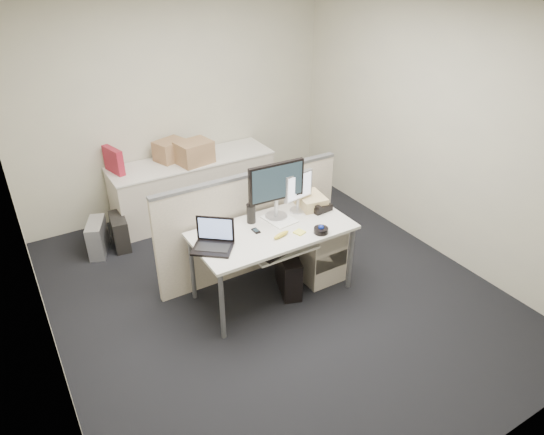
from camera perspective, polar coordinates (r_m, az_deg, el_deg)
floor at (r=4.92m, az=0.06°, el=-8.77°), size 4.00×4.50×0.01m
wall_back at (r=6.14m, az=-11.14°, el=12.97°), size 4.00×0.02×2.70m
wall_front at (r=2.83m, az=24.83°, el=-10.65°), size 4.00×0.02×2.70m
wall_left at (r=3.72m, az=-27.37°, el=-1.25°), size 0.02×4.50×2.70m
wall_right at (r=5.46m, az=18.64°, el=9.89°), size 0.02×4.50×2.70m
desk at (r=4.54m, az=0.07°, el=-2.12°), size 1.50×0.75×0.73m
keyboard_tray at (r=4.43m, az=1.27°, el=-3.66°), size 0.62×0.32×0.02m
drawer_pedestal at (r=5.02m, az=5.16°, el=-3.45°), size 0.40×0.55×0.65m
cubicle_partition at (r=4.93m, az=-2.61°, el=-0.93°), size 2.00×0.06×1.10m
back_counter at (r=6.21m, az=-9.19°, el=3.53°), size 2.00×0.60×0.72m
monitor_main at (r=4.57m, az=0.51°, el=3.14°), size 0.58×0.25×0.57m
monitor_small at (r=4.73m, az=3.09°, el=2.96°), size 0.36×0.22×0.41m
laptop at (r=4.18m, az=-7.08°, el=-2.29°), size 0.42×0.41×0.25m
trackball at (r=4.46m, az=5.78°, el=-1.51°), size 0.15×0.15×0.05m
desk_phone at (r=4.84m, az=5.67°, el=1.22°), size 0.21×0.18×0.06m
paper_stack at (r=4.66m, az=0.88°, el=-0.20°), size 0.28×0.33×0.01m
sticky_pad at (r=4.46m, az=3.25°, el=-1.74°), size 0.11×0.11×0.01m
travel_mug at (r=4.58m, az=-2.47°, el=0.43°), size 0.11×0.11×0.18m
banana at (r=4.38m, az=1.08°, el=-2.04°), size 0.19×0.09×0.04m
cellphone at (r=4.47m, az=-1.91°, el=-1.57°), size 0.05×0.10×0.01m
manila_folders at (r=4.90m, az=4.55°, el=1.99°), size 0.29×0.35×0.12m
keyboard at (r=4.37m, az=1.00°, el=-3.84°), size 0.45×0.26×0.02m
pc_tower_desk at (r=4.83m, az=1.97°, el=-6.52°), size 0.31×0.48×0.41m
pc_tower_spare_dark at (r=5.78m, az=-17.47°, el=-1.59°), size 0.21×0.42×0.38m
pc_tower_spare_silver at (r=5.74m, az=-19.85°, el=-2.21°), size 0.31×0.44×0.38m
cardboard_box_left at (r=6.06m, az=-11.86°, el=7.67°), size 0.42×0.37×0.27m
cardboard_box_right at (r=5.91m, az=-9.12°, el=7.49°), size 0.45×0.38×0.29m
red_binder at (r=5.86m, az=-18.13°, el=6.31°), size 0.16×0.34×0.31m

